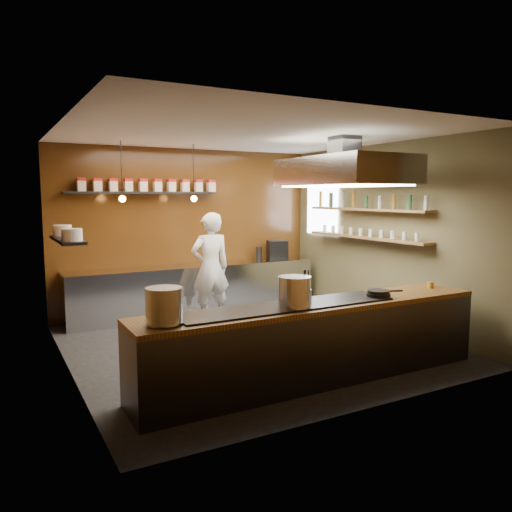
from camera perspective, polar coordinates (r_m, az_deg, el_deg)
floor at (r=7.37m, az=-0.45°, el=-10.07°), size 5.00×5.00×0.00m
back_wall at (r=9.35m, az=-7.70°, el=2.86°), size 5.00×0.00×5.00m
left_wall at (r=6.30m, az=-20.95°, el=0.52°), size 0.00×5.00×5.00m
right_wall at (r=8.54m, az=14.53°, el=2.32°), size 0.00×5.00×5.00m
ceiling at (r=7.09m, az=-0.47°, el=13.79°), size 5.00×5.00×0.00m
window_pane at (r=9.79m, az=7.56°, el=5.39°), size 0.00×1.00×1.00m
prep_counter at (r=9.18m, az=-6.86°, el=-3.81°), size 4.60×0.65×0.90m
pass_counter at (r=5.93m, az=6.92°, el=-9.67°), size 4.40×0.72×0.94m
tin_shelf at (r=8.91m, az=-12.91°, el=7.06°), size 2.60×0.26×0.04m
plate_shelf at (r=7.31m, az=-20.78°, el=1.74°), size 0.30×1.40×0.04m
bottle_shelf_upper at (r=8.63m, az=12.47°, el=5.22°), size 0.26×2.80×0.04m
bottle_shelf_lower at (r=8.66m, az=12.39°, el=2.11°), size 0.26×2.80×0.04m
extractor_hood at (r=7.43m, az=10.03°, el=9.54°), size 1.20×2.00×0.72m
pendant_left at (r=8.14m, az=-15.04°, el=6.69°), size 0.10×0.10×0.95m
pendant_right at (r=8.51m, az=-7.11°, el=6.87°), size 0.10×0.10×0.95m
storage_tins at (r=8.95m, az=-12.00°, el=7.92°), size 2.43×0.13×0.22m
plate_stacks at (r=7.30m, az=-20.81°, el=2.52°), size 0.26×1.16×0.16m
bottles at (r=8.63m, az=12.49°, el=6.15°), size 0.06×2.66×0.24m
wine_glasses at (r=8.65m, az=12.40°, el=2.67°), size 0.07×2.37×0.13m
stockpot_large at (r=4.86m, az=-10.45°, el=-5.57°), size 0.47×0.47×0.34m
stockpot_small at (r=5.49m, az=4.42°, el=-4.07°), size 0.46×0.46×0.34m
utensil_crock at (r=5.67m, az=5.74°, el=-4.62°), size 0.13×0.13×0.16m
frying_pan at (r=6.25m, az=13.85°, el=-4.14°), size 0.45×0.29×0.07m
butter_jar at (r=7.11m, az=19.32°, el=-3.13°), size 0.11×0.11×0.08m
espresso_machine at (r=9.87m, az=2.44°, el=0.71°), size 0.46×0.44×0.37m
chef at (r=8.51m, az=-5.24°, el=-1.32°), size 0.69×0.46×1.87m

